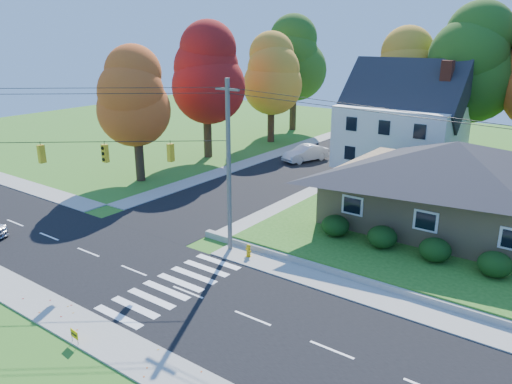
# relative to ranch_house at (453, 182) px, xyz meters

# --- Properties ---
(ground) EXTENTS (120.00, 120.00, 0.00)m
(ground) POSITION_rel_ranch_house_xyz_m (-8.00, -16.00, -3.27)
(ground) COLOR #3D7923
(road_main) EXTENTS (90.00, 8.00, 0.02)m
(road_main) POSITION_rel_ranch_house_xyz_m (-8.00, -16.00, -3.26)
(road_main) COLOR black
(road_main) RESTS_ON ground
(road_cross) EXTENTS (8.00, 44.00, 0.02)m
(road_cross) POSITION_rel_ranch_house_xyz_m (-16.00, 10.00, -3.25)
(road_cross) COLOR black
(road_cross) RESTS_ON ground
(sidewalk_north) EXTENTS (90.00, 2.00, 0.08)m
(sidewalk_north) POSITION_rel_ranch_house_xyz_m (-8.00, -11.00, -3.23)
(sidewalk_north) COLOR #9C9A90
(sidewalk_north) RESTS_ON ground
(sidewalk_south) EXTENTS (90.00, 2.00, 0.08)m
(sidewalk_south) POSITION_rel_ranch_house_xyz_m (-8.00, -21.00, -3.23)
(sidewalk_south) COLOR #9C9A90
(sidewalk_south) RESTS_ON ground
(ranch_house) EXTENTS (14.60, 10.60, 5.40)m
(ranch_house) POSITION_rel_ranch_house_xyz_m (0.00, 0.00, 0.00)
(ranch_house) COLOR tan
(ranch_house) RESTS_ON lawn
(colonial_house) EXTENTS (10.40, 8.40, 9.60)m
(colonial_house) POSITION_rel_ranch_house_xyz_m (-7.96, 12.00, 1.32)
(colonial_house) COLOR silver
(colonial_house) RESTS_ON lawn
(hedge_row) EXTENTS (10.70, 1.70, 1.27)m
(hedge_row) POSITION_rel_ranch_house_xyz_m (-0.50, -6.20, -2.13)
(hedge_row) COLOR #163A10
(hedge_row) RESTS_ON lawn
(traffic_infrastructure) EXTENTS (38.10, 10.66, 10.00)m
(traffic_infrastructure) POSITION_rel_ranch_house_xyz_m (-8.15, -14.65, 1.88)
(traffic_infrastructure) COLOR #666059
(traffic_infrastructure) RESTS_ON ground
(tree_lot_0) EXTENTS (6.72, 6.72, 12.51)m
(tree_lot_0) POSITION_rel_ranch_house_xyz_m (-10.00, 18.00, 5.04)
(tree_lot_0) COLOR #3F2A19
(tree_lot_0) RESTS_ON lawn
(tree_lot_1) EXTENTS (7.84, 7.84, 14.60)m
(tree_lot_1) POSITION_rel_ranch_house_xyz_m (-4.00, 17.00, 6.35)
(tree_lot_1) COLOR #3F2A19
(tree_lot_1) RESTS_ON lawn
(tree_west_0) EXTENTS (6.16, 6.16, 11.47)m
(tree_west_0) POSITION_rel_ranch_house_xyz_m (-25.00, -4.00, 3.89)
(tree_west_0) COLOR #3F2A19
(tree_west_0) RESTS_ON ground
(tree_west_1) EXTENTS (7.28, 7.28, 13.56)m
(tree_west_1) POSITION_rel_ranch_house_xyz_m (-26.00, 6.00, 5.20)
(tree_west_1) COLOR #3F2A19
(tree_west_1) RESTS_ON ground
(tree_west_2) EXTENTS (6.72, 6.72, 12.51)m
(tree_west_2) POSITION_rel_ranch_house_xyz_m (-25.00, 16.00, 4.54)
(tree_west_2) COLOR #3F2A19
(tree_west_2) RESTS_ON ground
(tree_west_3) EXTENTS (7.84, 7.84, 14.60)m
(tree_west_3) POSITION_rel_ranch_house_xyz_m (-27.00, 24.00, 5.85)
(tree_west_3) COLOR #3F2A19
(tree_west_3) RESTS_ON ground
(white_car) EXTENTS (3.19, 5.08, 1.58)m
(white_car) POSITION_rel_ranch_house_xyz_m (-16.88, 10.30, -2.46)
(white_car) COLOR #BEBEBE
(white_car) RESTS_ON road_cross
(fire_hydrant) EXTENTS (0.46, 0.36, 0.81)m
(fire_hydrant) POSITION_rel_ranch_house_xyz_m (-8.01, -10.97, -2.88)
(fire_hydrant) COLOR #D59E0A
(fire_hydrant) RESTS_ON ground
(yard_sign) EXTENTS (0.54, 0.08, 0.68)m
(yard_sign) POSITION_rel_ranch_house_xyz_m (-8.74, -21.90, -2.78)
(yard_sign) COLOR black
(yard_sign) RESTS_ON ground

